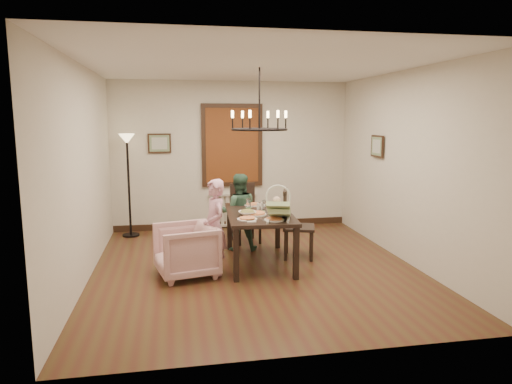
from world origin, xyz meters
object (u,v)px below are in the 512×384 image
object	(u,v)px
dining_table	(259,218)
drinking_glass	(267,209)
armchair	(186,250)
seated_man	(239,219)
chair_far	(246,213)
baby_bouncer	(279,208)
floor_lamp	(129,187)
elderly_woman	(215,235)
chair_right	(299,223)

from	to	relation	value
dining_table	drinking_glass	distance (m)	0.20
dining_table	drinking_glass	bearing A→B (deg)	-37.90
armchair	seated_man	distance (m)	1.42
chair_far	seated_man	bearing A→B (deg)	-123.80
seated_man	baby_bouncer	world-z (taller)	baby_bouncer
seated_man	floor_lamp	xyz separation A→B (m)	(-1.80, 1.22, 0.39)
chair_far	drinking_glass	size ratio (longest dim) A/B	7.50
elderly_woman	armchair	bearing A→B (deg)	-100.77
armchair	drinking_glass	size ratio (longest dim) A/B	5.81
armchair	floor_lamp	world-z (taller)	floor_lamp
armchair	seated_man	bearing A→B (deg)	129.12
dining_table	seated_man	xyz separation A→B (m)	(-0.20, 0.73, -0.16)
dining_table	elderly_woman	size ratio (longest dim) A/B	1.55
chair_far	elderly_woman	xyz separation A→B (m)	(-0.67, -1.52, 0.04)
elderly_woman	baby_bouncer	distance (m)	0.94
armchair	elderly_woman	size ratio (longest dim) A/B	0.72
chair_far	drinking_glass	distance (m)	1.30
elderly_woman	floor_lamp	bearing A→B (deg)	-164.23
chair_right	seated_man	xyz separation A→B (m)	(-0.84, 0.56, -0.02)
chair_right	seated_man	size ratio (longest dim) A/B	1.03
chair_far	drinking_glass	xyz separation A→B (m)	(0.11, -1.26, 0.32)
elderly_woman	baby_bouncer	xyz separation A→B (m)	(0.85, -0.18, 0.38)
armchair	seated_man	xyz separation A→B (m)	(0.87, 1.10, 0.16)
seated_man	chair_far	bearing A→B (deg)	-108.77
dining_table	chair_right	bearing A→B (deg)	18.01
chair_far	armchair	bearing A→B (deg)	-134.76
chair_far	seated_man	world-z (taller)	seated_man
dining_table	drinking_glass	size ratio (longest dim) A/B	12.40
dining_table	chair_right	distance (m)	0.68
seated_man	armchair	bearing A→B (deg)	56.54
chair_right	drinking_glass	bearing A→B (deg)	131.26
armchair	elderly_woman	distance (m)	0.43
seated_man	baby_bouncer	xyz separation A→B (m)	(0.36, -1.26, 0.40)
chair_far	floor_lamp	world-z (taller)	floor_lamp
dining_table	chair_far	bearing A→B (deg)	93.91
chair_right	drinking_glass	xyz separation A→B (m)	(-0.54, -0.25, 0.29)
chair_far	armchair	size ratio (longest dim) A/B	1.29
floor_lamp	chair_right	bearing A→B (deg)	-34.07
chair_right	baby_bouncer	size ratio (longest dim) A/B	2.14
chair_right	baby_bouncer	distance (m)	0.93
chair_far	armchair	distance (m)	1.88
dining_table	armchair	xyz separation A→B (m)	(-1.07, -0.38, -0.32)
armchair	elderly_woman	bearing A→B (deg)	80.69
chair_right	baby_bouncer	world-z (taller)	baby_bouncer
chair_right	elderly_woman	size ratio (longest dim) A/B	0.98
elderly_woman	drinking_glass	world-z (taller)	elderly_woman
drinking_glass	dining_table	bearing A→B (deg)	138.47
chair_far	baby_bouncer	xyz separation A→B (m)	(0.17, -1.70, 0.41)
dining_table	baby_bouncer	xyz separation A→B (m)	(0.17, -0.53, 0.25)
seated_man	drinking_glass	size ratio (longest dim) A/B	7.65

